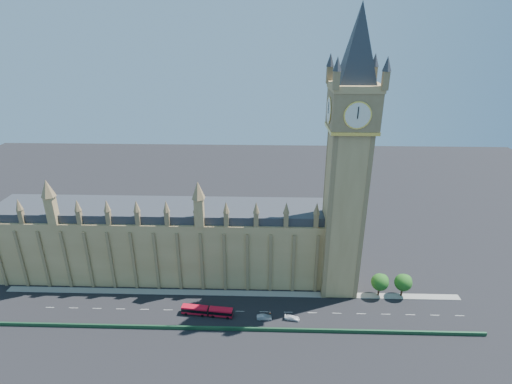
{
  "coord_description": "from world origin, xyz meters",
  "views": [
    {
      "loc": [
        12.59,
        -106.56,
        87.45
      ],
      "look_at": [
        9.05,
        10.0,
        38.79
      ],
      "focal_mm": 28.0,
      "sensor_mm": 36.0,
      "label": 1
    }
  ],
  "objects_px": {
    "red_bus": "(207,311)",
    "car_grey": "(227,315)",
    "car_silver": "(264,317)",
    "car_white": "(292,318)"
  },
  "relations": [
    {
      "from": "car_silver",
      "to": "car_white",
      "type": "relative_size",
      "value": 1.0
    },
    {
      "from": "car_grey",
      "to": "car_silver",
      "type": "distance_m",
      "value": 12.21
    },
    {
      "from": "red_bus",
      "to": "car_white",
      "type": "distance_m",
      "value": 27.71
    },
    {
      "from": "car_silver",
      "to": "red_bus",
      "type": "bearing_deg",
      "value": 83.95
    },
    {
      "from": "car_white",
      "to": "red_bus",
      "type": "bearing_deg",
      "value": 94.2
    },
    {
      "from": "red_bus",
      "to": "car_grey",
      "type": "distance_m",
      "value": 6.57
    },
    {
      "from": "car_grey",
      "to": "car_silver",
      "type": "bearing_deg",
      "value": -99.19
    },
    {
      "from": "car_silver",
      "to": "car_white",
      "type": "distance_m",
      "value": 9.0
    },
    {
      "from": "car_silver",
      "to": "car_white",
      "type": "bearing_deg",
      "value": -90.93
    },
    {
      "from": "red_bus",
      "to": "car_grey",
      "type": "height_order",
      "value": "red_bus"
    }
  ]
}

